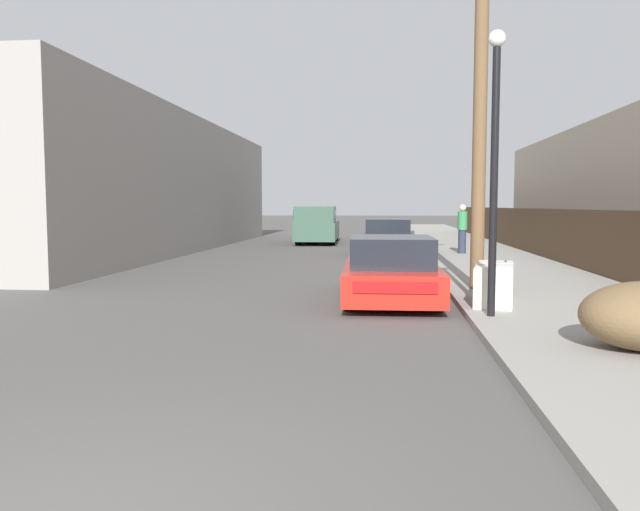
# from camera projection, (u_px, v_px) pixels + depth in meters

# --- Properties ---
(sidewalk_curb) EXTENTS (4.20, 63.00, 0.12)m
(sidewalk_curb) POSITION_uv_depth(u_px,v_px,m) (466.00, 248.00, 26.01)
(sidewalk_curb) COLOR gray
(sidewalk_curb) RESTS_ON ground
(discarded_fridge) EXTENTS (0.94, 1.67, 0.73)m
(discarded_fridge) POSITION_uv_depth(u_px,v_px,m) (494.00, 284.00, 11.02)
(discarded_fridge) COLOR silver
(discarded_fridge) RESTS_ON sidewalk_curb
(parked_sports_car_red) EXTENTS (1.86, 4.31, 1.26)m
(parked_sports_car_red) POSITION_uv_depth(u_px,v_px,m) (391.00, 271.00, 12.11)
(parked_sports_car_red) COLOR red
(parked_sports_car_red) RESTS_ON ground
(car_parked_mid) EXTENTS (2.07, 4.30, 1.35)m
(car_parked_mid) POSITION_uv_depth(u_px,v_px,m) (389.00, 238.00, 23.48)
(car_parked_mid) COLOR black
(car_parked_mid) RESTS_ON ground
(pickup_truck) EXTENTS (2.14, 5.94, 1.80)m
(pickup_truck) POSITION_uv_depth(u_px,v_px,m) (317.00, 225.00, 30.29)
(pickup_truck) COLOR #385647
(pickup_truck) RESTS_ON ground
(utility_pole) EXTENTS (1.80, 0.28, 9.48)m
(utility_pole) POSITION_uv_depth(u_px,v_px,m) (481.00, 51.00, 12.66)
(utility_pole) COLOR brown
(utility_pole) RESTS_ON sidewalk_curb
(street_lamp) EXTENTS (0.26, 0.26, 4.39)m
(street_lamp) POSITION_uv_depth(u_px,v_px,m) (495.00, 151.00, 9.58)
(street_lamp) COLOR black
(street_lamp) RESTS_ON sidewalk_curb
(wooden_fence) EXTENTS (0.08, 40.73, 1.62)m
(wooden_fence) POSITION_uv_depth(u_px,v_px,m) (541.00, 232.00, 21.41)
(wooden_fence) COLOR brown
(wooden_fence) RESTS_ON sidewalk_curb
(building_left_block) EXTENTS (7.00, 24.18, 5.36)m
(building_left_block) POSITION_uv_depth(u_px,v_px,m) (122.00, 185.00, 25.76)
(building_left_block) COLOR gray
(building_left_block) RESTS_ON ground
(pedestrian) EXTENTS (0.34, 0.34, 1.77)m
(pedestrian) POSITION_uv_depth(u_px,v_px,m) (462.00, 228.00, 22.49)
(pedestrian) COLOR #282D42
(pedestrian) RESTS_ON sidewalk_curb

